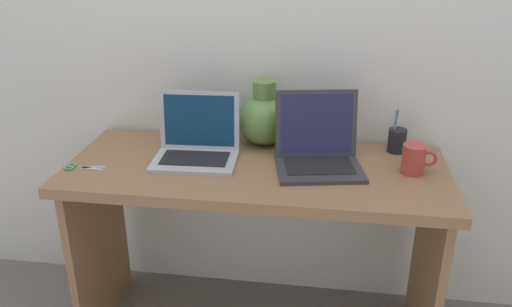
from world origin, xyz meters
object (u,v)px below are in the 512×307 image
Objects in this scene: coffee_mug at (414,159)px; scissors at (78,167)px; laptop_left at (197,141)px; green_vase at (264,118)px; pen_cup at (397,140)px; laptop_right at (318,146)px.

scissors is (-1.20, -0.13, -0.05)m from coffee_mug.
green_vase is at bearing 36.67° from laptop_left.
pen_cup is at bearing -1.46° from green_vase.
scissors is (-0.64, -0.34, -0.10)m from green_vase.
pen_cup reaches higher than scissors.
green_vase is (-0.22, 0.17, 0.04)m from laptop_right.
scissors is at bearing -164.46° from pen_cup.
pen_cup is at bearing 11.96° from laptop_left.
laptop_left is 1.89× the size of pen_cup.
pen_cup is (0.75, 0.16, -0.02)m from laptop_left.
laptop_right is 1.33× the size of green_vase.
pen_cup is (0.30, 0.16, -0.02)m from laptop_right.
green_vase reaches higher than laptop_left.
laptop_right reaches higher than green_vase.
green_vase is 0.73m from scissors.
coffee_mug is (0.34, -0.03, -0.02)m from laptop_right.
scissors is at bearing -169.27° from laptop_right.
pen_cup reaches higher than coffee_mug.
pen_cup is at bearing 102.12° from coffee_mug.
green_vase is at bearing 178.54° from pen_cup.
laptop_left is 1.22× the size of green_vase.
laptop_right is 0.34m from coffee_mug.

